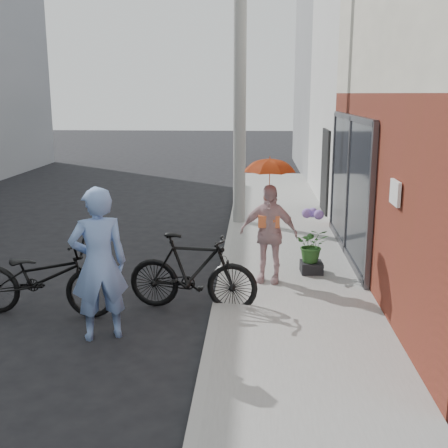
# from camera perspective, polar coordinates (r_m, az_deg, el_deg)

# --- Properties ---
(ground) EXTENTS (80.00, 80.00, 0.00)m
(ground) POSITION_cam_1_polar(r_m,az_deg,el_deg) (7.41, -8.57, -10.87)
(ground) COLOR black
(ground) RESTS_ON ground
(sidewalk) EXTENTS (2.20, 24.00, 0.12)m
(sidewalk) POSITION_cam_1_polar(r_m,az_deg,el_deg) (9.13, 7.10, -5.73)
(sidewalk) COLOR gray
(sidewalk) RESTS_ON ground
(curb) EXTENTS (0.12, 24.00, 0.12)m
(curb) POSITION_cam_1_polar(r_m,az_deg,el_deg) (9.12, -0.22, -5.64)
(curb) COLOR #9E9E99
(curb) RESTS_ON ground
(east_building_far) EXTENTS (8.00, 8.00, 7.00)m
(east_building_far) POSITION_cam_1_polar(r_m,az_deg,el_deg) (23.34, 17.97, 13.76)
(east_building_far) COLOR gray
(east_building_far) RESTS_ON ground
(utility_pole) EXTENTS (0.28, 0.28, 7.00)m
(utility_pole) POSITION_cam_1_polar(r_m,az_deg,el_deg) (12.64, 1.63, 15.42)
(utility_pole) COLOR #9E9E99
(utility_pole) RESTS_ON ground
(officer) EXTENTS (0.83, 0.70, 1.92)m
(officer) POSITION_cam_1_polar(r_m,az_deg,el_deg) (7.04, -12.60, -3.99)
(officer) COLOR #7A9BDA
(officer) RESTS_ON ground
(bike_left) EXTENTS (2.10, 0.83, 1.08)m
(bike_left) POSITION_cam_1_polar(r_m,az_deg,el_deg) (8.09, -17.98, -5.19)
(bike_left) COLOR black
(bike_left) RESTS_ON ground
(bike_right) EXTENTS (1.89, 0.74, 1.11)m
(bike_right) POSITION_cam_1_polar(r_m,az_deg,el_deg) (7.91, -3.19, -4.89)
(bike_right) COLOR black
(bike_right) RESTS_ON ground
(kimono_woman) EXTENTS (0.96, 0.56, 1.53)m
(kimono_woman) POSITION_cam_1_polar(r_m,az_deg,el_deg) (8.68, 4.55, -0.97)
(kimono_woman) COLOR beige
(kimono_woman) RESTS_ON sidewalk
(parasol) EXTENTS (0.76, 0.76, 0.67)m
(parasol) POSITION_cam_1_polar(r_m,az_deg,el_deg) (8.48, 4.68, 6.28)
(parasol) COLOR #C24416
(parasol) RESTS_ON kimono_woman
(planter) EXTENTS (0.37, 0.37, 0.18)m
(planter) POSITION_cam_1_polar(r_m,az_deg,el_deg) (9.34, 8.87, -4.36)
(planter) COLOR black
(planter) RESTS_ON sidewalk
(potted_plant) EXTENTS (0.52, 0.45, 0.57)m
(potted_plant) POSITION_cam_1_polar(r_m,az_deg,el_deg) (9.24, 8.95, -2.12)
(potted_plant) COLOR #2A5823
(potted_plant) RESTS_ON planter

